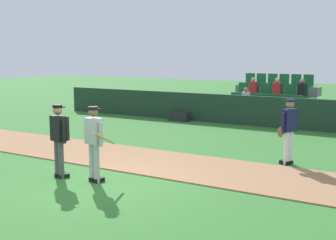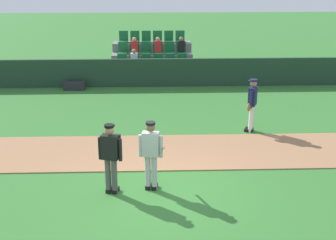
{
  "view_description": "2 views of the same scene",
  "coord_description": "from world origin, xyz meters",
  "px_view_note": "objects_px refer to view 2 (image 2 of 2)",
  "views": [
    {
      "loc": [
        6.72,
        -7.72,
        2.92
      ],
      "look_at": [
        0.55,
        2.3,
        1.23
      ],
      "focal_mm": 48.79,
      "sensor_mm": 36.0,
      "label": 1
    },
    {
      "loc": [
        -0.08,
        -10.54,
        5.43
      ],
      "look_at": [
        0.41,
        2.7,
        0.92
      ],
      "focal_mm": 51.24,
      "sensor_mm": 36.0,
      "label": 2
    }
  ],
  "objects_px": {
    "umpire_home_plate": "(111,155)",
    "equipment_bag": "(74,86)",
    "runner_navy_jersey": "(252,103)",
    "batter_grey_jersey": "(151,153)"
  },
  "relations": [
    {
      "from": "runner_navy_jersey",
      "to": "equipment_bag",
      "type": "height_order",
      "value": "runner_navy_jersey"
    },
    {
      "from": "batter_grey_jersey",
      "to": "umpire_home_plate",
      "type": "bearing_deg",
      "value": -171.83
    },
    {
      "from": "umpire_home_plate",
      "to": "equipment_bag",
      "type": "distance_m",
      "value": 9.95
    },
    {
      "from": "equipment_bag",
      "to": "umpire_home_plate",
      "type": "bearing_deg",
      "value": -76.43
    },
    {
      "from": "umpire_home_plate",
      "to": "equipment_bag",
      "type": "height_order",
      "value": "umpire_home_plate"
    },
    {
      "from": "batter_grey_jersey",
      "to": "umpire_home_plate",
      "type": "height_order",
      "value": "same"
    },
    {
      "from": "umpire_home_plate",
      "to": "equipment_bag",
      "type": "bearing_deg",
      "value": 103.57
    },
    {
      "from": "batter_grey_jersey",
      "to": "umpire_home_plate",
      "type": "xyz_separation_m",
      "value": [
        -0.96,
        -0.14,
        0.03
      ]
    },
    {
      "from": "batter_grey_jersey",
      "to": "equipment_bag",
      "type": "bearing_deg",
      "value": 109.08
    },
    {
      "from": "runner_navy_jersey",
      "to": "umpire_home_plate",
      "type": "bearing_deg",
      "value": -135.43
    }
  ]
}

